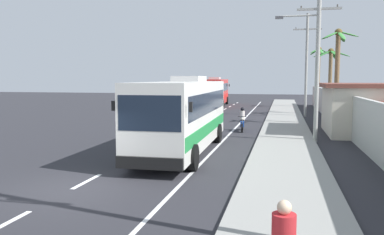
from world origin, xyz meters
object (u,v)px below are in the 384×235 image
(coach_bus_foreground, at_px, (184,113))
(palm_second, at_px, (319,68))
(coach_bus_far_lane, at_px, (216,91))
(utility_pole_mid, at_px, (316,55))
(utility_pole_far, at_px, (306,63))
(motorcycle_beside_bus, at_px, (242,121))
(palm_third, at_px, (330,71))
(palm_nearest, at_px, (337,63))

(coach_bus_foreground, xyz_separation_m, palm_second, (8.85, 32.02, 2.91))
(coach_bus_far_lane, xyz_separation_m, utility_pole_mid, (10.34, -27.92, 2.90))
(coach_bus_foreground, xyz_separation_m, coach_bus_far_lane, (-3.94, 32.45, 0.02))
(utility_pole_far, bearing_deg, coach_bus_far_lane, 129.45)
(coach_bus_foreground, height_order, utility_pole_far, utility_pole_far)
(coach_bus_far_lane, relative_size, utility_pole_mid, 1.19)
(coach_bus_far_lane, bearing_deg, utility_pole_mid, -69.67)
(coach_bus_far_lane, bearing_deg, palm_second, -1.93)
(coach_bus_far_lane, bearing_deg, utility_pole_far, -50.55)
(utility_pole_mid, xyz_separation_m, palm_second, (2.44, 27.49, -0.02))
(utility_pole_far, height_order, palm_second, utility_pole_far)
(coach_bus_foreground, height_order, motorcycle_beside_bus, coach_bus_foreground)
(motorcycle_beside_bus, xyz_separation_m, palm_third, (7.03, 13.13, 3.67))
(palm_third, bearing_deg, palm_second, 91.03)
(coach_bus_foreground, height_order, palm_nearest, palm_nearest)
(palm_second, bearing_deg, palm_third, -88.97)
(motorcycle_beside_bus, xyz_separation_m, palm_second, (6.84, 23.69, 4.17))
(coach_bus_far_lane, height_order, utility_pole_far, utility_pole_far)
(utility_pole_mid, distance_m, palm_third, 17.13)
(palm_third, bearing_deg, motorcycle_beside_bus, -118.17)
(motorcycle_beside_bus, bearing_deg, utility_pole_mid, -40.76)
(coach_bus_foreground, bearing_deg, utility_pole_far, 71.02)
(coach_bus_far_lane, distance_m, motorcycle_beside_bus, 24.88)
(utility_pole_mid, bearing_deg, palm_nearest, 75.52)
(coach_bus_foreground, height_order, coach_bus_far_lane, coach_bus_far_lane)
(coach_bus_foreground, relative_size, motorcycle_beside_bus, 5.55)
(coach_bus_far_lane, relative_size, palm_third, 1.67)
(utility_pole_far, distance_m, palm_nearest, 6.78)
(palm_third, bearing_deg, utility_pole_far, -140.09)
(palm_third, bearing_deg, coach_bus_foreground, -112.83)
(coach_bus_far_lane, height_order, palm_second, palm_second)
(motorcycle_beside_bus, height_order, utility_pole_far, utility_pole_far)
(utility_pole_mid, xyz_separation_m, utility_pole_far, (0.30, 14.98, 0.11))
(palm_second, bearing_deg, utility_pole_mid, -95.07)
(coach_bus_foreground, bearing_deg, palm_third, 67.17)
(utility_pole_far, xyz_separation_m, palm_nearest, (1.89, -6.51, -0.26))
(utility_pole_far, relative_size, palm_second, 1.28)
(coach_bus_foreground, bearing_deg, motorcycle_beside_bus, 76.47)
(palm_nearest, bearing_deg, utility_pole_far, 106.15)
(motorcycle_beside_bus, bearing_deg, coach_bus_foreground, -103.53)
(coach_bus_far_lane, relative_size, palm_nearest, 1.48)
(utility_pole_far, distance_m, palm_second, 12.69)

